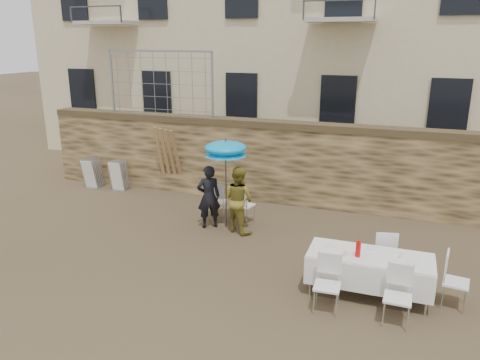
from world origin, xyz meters
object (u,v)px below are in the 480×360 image
(banquet_table, at_px, (370,257))
(table_chair_back, at_px, (384,253))
(umbrella, at_px, (226,151))
(table_chair_front_right, at_px, (398,297))
(woman_dress, at_px, (239,200))
(couple_chair_right, at_px, (244,204))
(chair_stack_left, at_px, (97,171))
(couple_chair_left, at_px, (218,201))
(soda_bottle, at_px, (358,250))
(man_suit, at_px, (209,197))
(chair_stack_right, at_px, (122,174))
(table_chair_side, at_px, (456,281))
(table_chair_front_left, at_px, (327,285))

(banquet_table, bearing_deg, table_chair_back, 75.96)
(umbrella, distance_m, table_chair_front_right, 5.03)
(woman_dress, xyz_separation_m, umbrella, (-0.35, 0.10, 1.10))
(couple_chair_right, bearing_deg, chair_stack_left, -1.29)
(couple_chair_left, relative_size, soda_bottle, 3.69)
(soda_bottle, bearing_deg, umbrella, 146.30)
(soda_bottle, relative_size, table_chair_front_right, 0.27)
(woman_dress, height_order, chair_stack_left, woman_dress)
(couple_chair_right, bearing_deg, table_chair_front_right, 151.79)
(man_suit, distance_m, chair_stack_right, 4.12)
(couple_chair_right, xyz_separation_m, table_chair_front_right, (3.65, -3.22, 0.00))
(table_chair_front_right, distance_m, chair_stack_left, 10.00)
(table_chair_side, bearing_deg, table_chair_front_right, 140.90)
(banquet_table, bearing_deg, couple_chair_right, 141.93)
(woman_dress, xyz_separation_m, table_chair_front_right, (3.60, -2.67, -0.30))
(man_suit, height_order, couple_chair_right, man_suit)
(table_chair_front_right, bearing_deg, chair_stack_left, 154.52)
(woman_dress, distance_m, table_chair_side, 4.86)
(table_chair_front_left, bearing_deg, woman_dress, 130.59)
(couple_chair_left, bearing_deg, table_chair_front_left, 124.63)
(umbrella, distance_m, chair_stack_left, 5.45)
(couple_chair_right, xyz_separation_m, table_chair_front_left, (2.55, -3.22, 0.00))
(umbrella, bearing_deg, woman_dress, -15.95)
(man_suit, distance_m, woman_dress, 0.75)
(table_chair_front_left, height_order, chair_stack_left, table_chair_front_left)
(soda_bottle, xyz_separation_m, table_chair_back, (0.40, 0.95, -0.43))
(woman_dress, bearing_deg, soda_bottle, 168.43)
(umbrella, distance_m, banquet_table, 4.16)
(man_suit, relative_size, chair_stack_right, 1.66)
(soda_bottle, bearing_deg, banquet_table, 36.87)
(table_chair_side, bearing_deg, table_chair_back, 67.28)
(table_chair_front_left, bearing_deg, couple_chair_left, 132.73)
(chair_stack_right, bearing_deg, umbrella, -24.04)
(woman_dress, xyz_separation_m, table_chair_back, (3.30, -1.12, -0.30))
(woman_dress, height_order, soda_bottle, woman_dress)
(man_suit, height_order, chair_stack_right, man_suit)
(umbrella, height_order, couple_chair_right, umbrella)
(soda_bottle, distance_m, chair_stack_right, 8.32)
(umbrella, distance_m, table_chair_front_left, 4.22)
(table_chair_front_left, bearing_deg, table_chair_back, 60.14)
(table_chair_back, distance_m, chair_stack_right, 8.27)
(umbrella, xyz_separation_m, soda_bottle, (3.25, -2.17, -0.98))
(couple_chair_left, distance_m, table_chair_side, 5.76)
(table_chair_front_left, distance_m, table_chair_back, 1.74)
(table_chair_back, relative_size, chair_stack_right, 1.04)
(man_suit, distance_m, table_chair_front_left, 4.22)
(soda_bottle, bearing_deg, couple_chair_left, 144.36)
(man_suit, relative_size, table_chair_back, 1.59)
(man_suit, height_order, table_chair_side, man_suit)
(chair_stack_right, bearing_deg, table_chair_side, -22.71)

